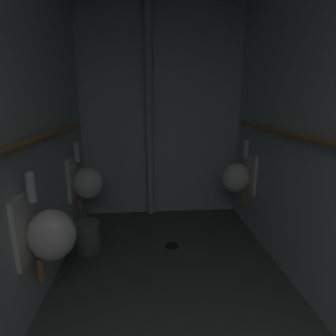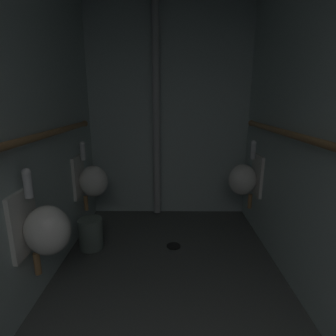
% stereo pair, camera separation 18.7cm
% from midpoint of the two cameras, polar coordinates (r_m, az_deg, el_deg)
% --- Properties ---
extents(floor, '(2.05, 3.44, 0.08)m').
position_cam_midpoint_polar(floor, '(2.19, -1.27, -27.97)').
color(floor, '#4C4F4C').
rests_on(floor, ground).
extents(wall_left, '(0.06, 3.44, 2.50)m').
position_cam_midpoint_polar(wall_left, '(1.86, -33.97, 6.22)').
color(wall_left, '#AEBFBB').
rests_on(wall_left, ground).
extents(wall_right, '(0.06, 3.44, 2.50)m').
position_cam_midpoint_polar(wall_right, '(1.95, 29.37, 7.08)').
color(wall_right, '#AEBFBB').
rests_on(wall_right, ground).
extents(wall_back, '(2.05, 0.06, 2.50)m').
position_cam_midpoint_polar(wall_back, '(3.31, -3.09, 11.15)').
color(wall_back, '#AEBFBB').
rests_on(wall_back, ground).
extents(urinal_left_mid, '(0.32, 0.30, 0.76)m').
position_cam_midpoint_polar(urinal_left_mid, '(1.94, -26.89, -12.47)').
color(urinal_left_mid, silver).
extents(urinal_left_far, '(0.32, 0.30, 0.76)m').
position_cam_midpoint_polar(urinal_left_far, '(2.91, -18.95, -2.92)').
color(urinal_left_far, silver).
extents(urinal_right_mid, '(0.32, 0.30, 0.76)m').
position_cam_midpoint_polar(urinal_right_mid, '(3.02, 13.09, -1.87)').
color(urinal_right_mid, silver).
extents(supply_pipe_left, '(0.06, 2.62, 0.06)m').
position_cam_midpoint_polar(supply_pipe_left, '(1.83, -31.28, 4.41)').
color(supply_pipe_left, '#9E7042').
extents(supply_pipe_right, '(0.06, 2.76, 0.06)m').
position_cam_midpoint_polar(supply_pipe_right, '(1.91, 26.93, 5.28)').
color(supply_pipe_right, '#9E7042').
extents(standpipe_back_wall, '(0.09, 0.09, 2.45)m').
position_cam_midpoint_polar(standpipe_back_wall, '(3.20, -5.76, 10.99)').
color(standpipe_back_wall, '#B2B2B2').
rests_on(standpipe_back_wall, ground).
extents(floor_drain, '(0.14, 0.14, 0.01)m').
position_cam_midpoint_polar(floor_drain, '(2.81, -1.16, -16.28)').
color(floor_drain, black).
rests_on(floor_drain, ground).
extents(waste_bin, '(0.23, 0.23, 0.31)m').
position_cam_midpoint_polar(waste_bin, '(2.79, -18.71, -13.81)').
color(waste_bin, slate).
rests_on(waste_bin, ground).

